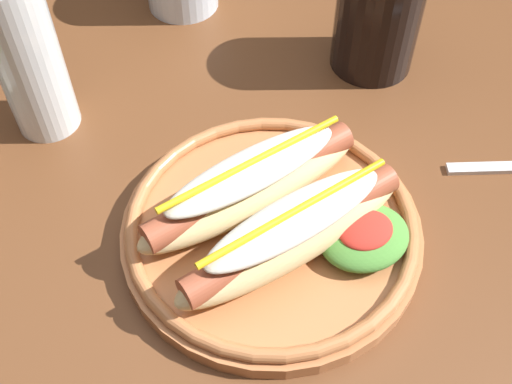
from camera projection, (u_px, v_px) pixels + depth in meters
The scene contains 4 objects.
dining_table at pixel (194, 202), 0.69m from camera, with size 1.40×0.99×0.74m.
hot_dog_plate at pixel (276, 220), 0.53m from camera, with size 0.26×0.26×0.08m.
soda_cup at pixel (379, 12), 0.65m from camera, with size 0.09×0.09×0.13m, color black.
glass_bottle at pixel (23, 46), 0.57m from camera, with size 0.06×0.06×0.25m.
Camera 1 is at (-0.12, -0.40, 1.20)m, focal length 43.96 mm.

